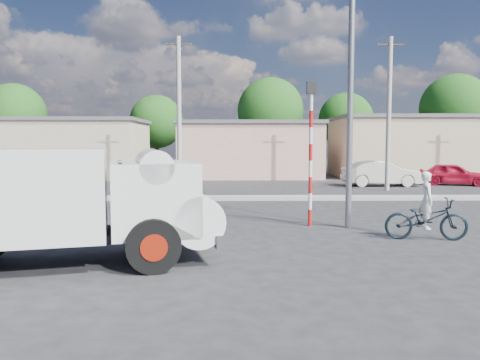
{
  "coord_description": "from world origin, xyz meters",
  "views": [
    {
      "loc": [
        0.9,
        -12.62,
        2.56
      ],
      "look_at": [
        1.08,
        2.85,
        1.3
      ],
      "focal_mm": 35.0,
      "sensor_mm": 36.0,
      "label": 1
    }
  ],
  "objects_px": {
    "bicycle": "(426,219)",
    "streetlight": "(346,59)",
    "car_red": "(453,174)",
    "car_cream": "(381,173)",
    "traffic_pole": "(311,141)",
    "cyclist": "(426,212)",
    "truck": "(74,201)"
  },
  "relations": [
    {
      "from": "cyclist",
      "to": "car_red",
      "type": "xyz_separation_m",
      "value": [
        8.0,
        15.54,
        -0.09
      ]
    },
    {
      "from": "bicycle",
      "to": "streetlight",
      "type": "distance_m",
      "value": 5.08
    },
    {
      "from": "traffic_pole",
      "to": "streetlight",
      "type": "height_order",
      "value": "streetlight"
    },
    {
      "from": "bicycle",
      "to": "traffic_pole",
      "type": "height_order",
      "value": "traffic_pole"
    },
    {
      "from": "cyclist",
      "to": "car_red",
      "type": "height_order",
      "value": "cyclist"
    },
    {
      "from": "truck",
      "to": "cyclist",
      "type": "height_order",
      "value": "truck"
    },
    {
      "from": "car_cream",
      "to": "traffic_pole",
      "type": "height_order",
      "value": "traffic_pole"
    },
    {
      "from": "truck",
      "to": "car_red",
      "type": "xyz_separation_m",
      "value": [
        16.32,
        17.98,
        -0.69
      ]
    },
    {
      "from": "truck",
      "to": "car_cream",
      "type": "height_order",
      "value": "truck"
    },
    {
      "from": "bicycle",
      "to": "cyclist",
      "type": "height_order",
      "value": "cyclist"
    },
    {
      "from": "cyclist",
      "to": "car_cream",
      "type": "relative_size",
      "value": 0.34
    },
    {
      "from": "cyclist",
      "to": "car_cream",
      "type": "height_order",
      "value": "cyclist"
    },
    {
      "from": "bicycle",
      "to": "truck",
      "type": "bearing_deg",
      "value": 113.55
    },
    {
      "from": "cyclist",
      "to": "streetlight",
      "type": "height_order",
      "value": "streetlight"
    },
    {
      "from": "car_cream",
      "to": "car_red",
      "type": "distance_m",
      "value": 4.51
    },
    {
      "from": "car_cream",
      "to": "car_red",
      "type": "height_order",
      "value": "car_cream"
    },
    {
      "from": "bicycle",
      "to": "cyclist",
      "type": "bearing_deg",
      "value": 0.0
    },
    {
      "from": "streetlight",
      "to": "car_cream",
      "type": "bearing_deg",
      "value": 68.13
    },
    {
      "from": "truck",
      "to": "cyclist",
      "type": "relative_size",
      "value": 4.16
    },
    {
      "from": "car_cream",
      "to": "traffic_pole",
      "type": "xyz_separation_m",
      "value": [
        -6.24,
        -12.9,
        1.86
      ]
    },
    {
      "from": "truck",
      "to": "streetlight",
      "type": "bearing_deg",
      "value": 18.5
    },
    {
      "from": "car_cream",
      "to": "truck",
      "type": "bearing_deg",
      "value": 144.71
    },
    {
      "from": "car_red",
      "to": "traffic_pole",
      "type": "height_order",
      "value": "traffic_pole"
    },
    {
      "from": "bicycle",
      "to": "car_red",
      "type": "xyz_separation_m",
      "value": [
        8.0,
        15.54,
        0.1
      ]
    },
    {
      "from": "car_red",
      "to": "cyclist",
      "type": "bearing_deg",
      "value": 171.54
    },
    {
      "from": "truck",
      "to": "streetlight",
      "type": "xyz_separation_m",
      "value": [
        6.55,
        4.22,
        3.62
      ]
    },
    {
      "from": "cyclist",
      "to": "truck",
      "type": "bearing_deg",
      "value": 113.55
    },
    {
      "from": "cyclist",
      "to": "streetlight",
      "type": "distance_m",
      "value": 4.91
    },
    {
      "from": "cyclist",
      "to": "car_cream",
      "type": "bearing_deg",
      "value": -6.01
    },
    {
      "from": "car_cream",
      "to": "traffic_pole",
      "type": "relative_size",
      "value": 1.02
    },
    {
      "from": "traffic_pole",
      "to": "car_cream",
      "type": "bearing_deg",
      "value": 64.2
    },
    {
      "from": "cyclist",
      "to": "streetlight",
      "type": "xyz_separation_m",
      "value": [
        -1.77,
        1.79,
        4.21
      ]
    }
  ]
}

